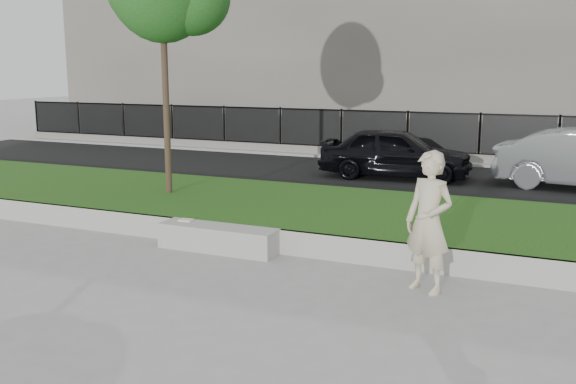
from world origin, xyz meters
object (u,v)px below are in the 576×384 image
at_px(stone_bench, 218,238).
at_px(man, 429,222).
at_px(book, 186,220).
at_px(car_dark, 395,153).

distance_m(stone_bench, man, 3.62).
height_order(man, book, man).
xyz_separation_m(book, car_dark, (1.56, 7.73, 0.29)).
bearing_deg(stone_bench, man, -8.94).
bearing_deg(man, book, -164.80).
relative_size(man, book, 8.33).
relative_size(book, car_dark, 0.06).
height_order(stone_bench, car_dark, car_dark).
bearing_deg(stone_bench, book, 171.55).
xyz_separation_m(stone_bench, car_dark, (0.89, 7.83, 0.51)).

